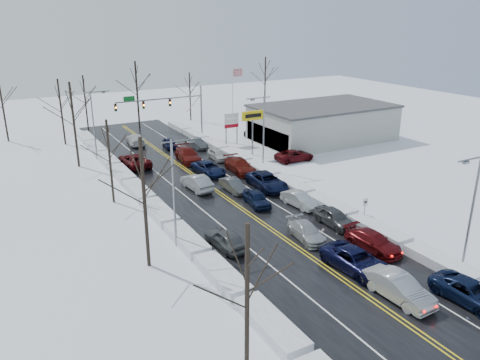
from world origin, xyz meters
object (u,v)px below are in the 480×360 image
traffic_signal_mast (170,105)px  dealership_building (323,122)px  flagpole (234,94)px  tires_plus_sign (253,118)px  oncoming_car_0 (197,189)px

traffic_signal_mast → dealership_building: 23.01m
traffic_signal_mast → flagpole: flagpole is taller
tires_plus_sign → flagpole: 14.79m
traffic_signal_mast → tires_plus_sign: traffic_signal_mast is taller
oncoming_car_0 → tires_plus_sign: bearing=-147.2°
traffic_signal_mast → flagpole: 11.90m
dealership_building → oncoming_car_0: 27.87m
oncoming_car_0 → flagpole: bearing=-129.4°
tires_plus_sign → dealership_building: size_ratio=0.29×
dealership_building → oncoming_car_0: (-25.59, -10.73, -2.66)m
flagpole → dealership_building: 15.24m
flagpole → oncoming_car_0: (-16.78, -22.73, -5.93)m
traffic_signal_mast → tires_plus_sign: bearing=-59.5°
traffic_signal_mast → dealership_building: bearing=-25.9°
tires_plus_sign → dealership_building: bearing=8.5°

